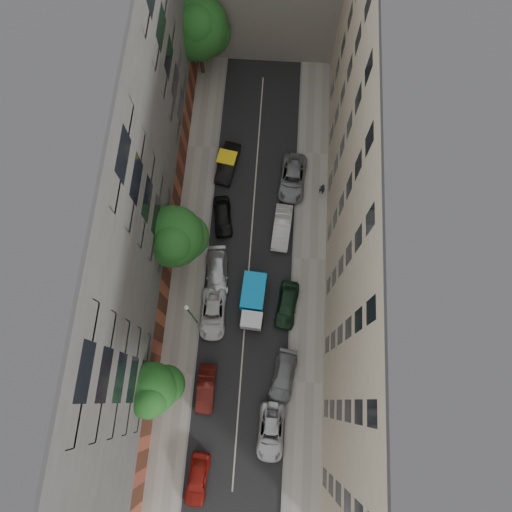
# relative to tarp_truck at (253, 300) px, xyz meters

# --- Properties ---
(ground) EXTENTS (120.00, 120.00, 0.00)m
(ground) POSITION_rel_tarp_truck_xyz_m (-0.60, 4.49, -1.23)
(ground) COLOR #4C4C49
(ground) RESTS_ON ground
(road_surface) EXTENTS (8.00, 44.00, 0.02)m
(road_surface) POSITION_rel_tarp_truck_xyz_m (-0.60, 4.49, -1.22)
(road_surface) COLOR black
(road_surface) RESTS_ON ground
(sidewalk_left) EXTENTS (3.00, 44.00, 0.15)m
(sidewalk_left) POSITION_rel_tarp_truck_xyz_m (-6.10, 4.49, -1.15)
(sidewalk_left) COLOR gray
(sidewalk_left) RESTS_ON ground
(sidewalk_right) EXTENTS (3.00, 44.00, 0.15)m
(sidewalk_right) POSITION_rel_tarp_truck_xyz_m (4.90, 4.49, -1.15)
(sidewalk_right) COLOR gray
(sidewalk_right) RESTS_ON ground
(building_left) EXTENTS (8.00, 44.00, 20.00)m
(building_left) POSITION_rel_tarp_truck_xyz_m (-11.60, 4.49, 8.77)
(building_left) COLOR #484643
(building_left) RESTS_ON ground
(building_right) EXTENTS (8.00, 44.00, 20.00)m
(building_right) POSITION_rel_tarp_truck_xyz_m (10.40, 4.49, 8.77)
(building_right) COLOR beige
(building_right) RESTS_ON ground
(tarp_truck) EXTENTS (2.17, 4.93, 2.23)m
(tarp_truck) POSITION_rel_tarp_truck_xyz_m (0.00, 0.00, 0.00)
(tarp_truck) COLOR black
(tarp_truck) RESTS_ON ground
(car_left_0) EXTENTS (1.92, 4.13, 1.37)m
(car_left_0) POSITION_rel_tarp_truck_xyz_m (-3.40, -14.51, -0.54)
(car_left_0) COLOR maroon
(car_left_0) RESTS_ON ground
(car_left_1) EXTENTS (1.46, 4.06, 1.33)m
(car_left_1) POSITION_rel_tarp_truck_xyz_m (-3.40, -7.61, -0.56)
(car_left_1) COLOR #4C130F
(car_left_1) RESTS_ON ground
(car_left_2) EXTENTS (2.26, 4.72, 1.30)m
(car_left_2) POSITION_rel_tarp_truck_xyz_m (-3.42, -1.31, -0.58)
(car_left_2) COLOR silver
(car_left_2) RESTS_ON ground
(car_left_3) EXTENTS (2.43, 5.02, 1.41)m
(car_left_3) POSITION_rel_tarp_truck_xyz_m (-3.40, 2.39, -0.52)
(car_left_3) COLOR #BBBCC0
(car_left_3) RESTS_ON ground
(car_left_4) EXTENTS (2.31, 4.33, 1.40)m
(car_left_4) POSITION_rel_tarp_truck_xyz_m (-3.40, 7.89, -0.53)
(car_left_4) COLOR black
(car_left_4) RESTS_ON ground
(car_left_5) EXTENTS (2.32, 4.71, 1.49)m
(car_left_5) POSITION_rel_tarp_truck_xyz_m (-3.40, 13.49, -0.49)
(car_left_5) COLOR black
(car_left_5) RESTS_ON ground
(car_right_0) EXTENTS (2.28, 4.75, 1.31)m
(car_right_0) POSITION_rel_tarp_truck_xyz_m (2.20, -10.62, -0.57)
(car_right_0) COLOR #B7B7BC
(car_right_0) RESTS_ON ground
(car_right_1) EXTENTS (2.52, 4.76, 1.32)m
(car_right_1) POSITION_rel_tarp_truck_xyz_m (3.00, -6.23, -0.57)
(car_right_1) COLOR slate
(car_right_1) RESTS_ON ground
(car_right_2) EXTENTS (2.29, 4.57, 1.50)m
(car_right_2) POSITION_rel_tarp_truck_xyz_m (3.00, -0.11, -0.48)
(car_right_2) COLOR black
(car_right_2) RESTS_ON ground
(car_right_3) EXTENTS (1.88, 4.62, 1.49)m
(car_right_3) POSITION_rel_tarp_truck_xyz_m (2.20, 7.16, -0.48)
(car_right_3) COLOR silver
(car_right_3) RESTS_ON ground
(car_right_4) EXTENTS (2.79, 5.41, 1.46)m
(car_right_4) POSITION_rel_tarp_truck_xyz_m (2.96, 12.29, -0.50)
(car_right_4) COLOR gray
(car_right_4) RESTS_ON ground
(tree_near) EXTENTS (4.51, 4.11, 7.26)m
(tree_near) POSITION_rel_tarp_truck_xyz_m (-6.90, -8.11, 3.82)
(tree_near) COLOR #382619
(tree_near) RESTS_ON sidewalk_left
(tree_mid) EXTENTS (5.32, 5.06, 8.28)m
(tree_mid) POSITION_rel_tarp_truck_xyz_m (-6.58, 3.72, 4.39)
(tree_mid) COLOR #382619
(tree_mid) RESTS_ON sidewalk_left
(tree_far) EXTENTS (6.20, 6.06, 9.14)m
(tree_far) POSITION_rel_tarp_truck_xyz_m (-6.90, 24.38, 4.83)
(tree_far) COLOR #382619
(tree_far) RESTS_ON sidewalk_left
(lamp_post) EXTENTS (0.36, 0.36, 6.79)m
(lamp_post) POSITION_rel_tarp_truck_xyz_m (-4.80, -2.06, 3.07)
(lamp_post) COLOR #195A29
(lamp_post) RESTS_ON sidewalk_left
(pedestrian) EXTENTS (0.66, 0.54, 1.58)m
(pedestrian) POSITION_rel_tarp_truck_xyz_m (5.80, 11.26, -0.29)
(pedestrian) COLOR black
(pedestrian) RESTS_ON sidewalk_right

